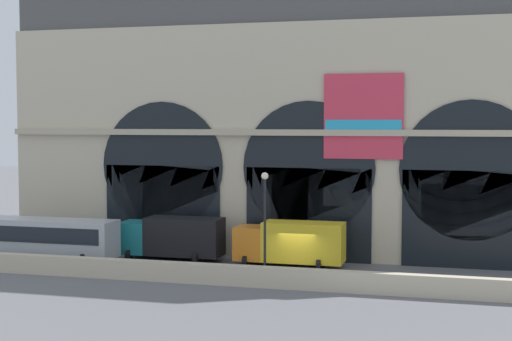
{
  "coord_description": "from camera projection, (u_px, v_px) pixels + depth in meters",
  "views": [
    {
      "loc": [
        10.48,
        -47.94,
        9.98
      ],
      "look_at": [
        -3.87,
        5.0,
        6.43
      ],
      "focal_mm": 53.16,
      "sensor_mm": 36.0,
      "label": 1
    }
  ],
  "objects": [
    {
      "name": "ground_plane",
      "position": [
        293.0,
        274.0,
        49.55
      ],
      "size": [
        200.0,
        200.0,
        0.0
      ],
      "primitive_type": "plane",
      "color": "slate"
    },
    {
      "name": "quay_parapet_wall",
      "position": [
        278.0,
        278.0,
        45.35
      ],
      "size": [
        90.0,
        0.7,
        1.26
      ],
      "primitive_type": "cube",
      "color": "beige",
      "rests_on": "ground"
    },
    {
      "name": "station_building",
      "position": [
        315.0,
        117.0,
        55.8
      ],
      "size": [
        46.87,
        4.78,
        21.35
      ],
      "color": "beige",
      "rests_on": "ground"
    },
    {
      "name": "bus_west",
      "position": [
        42.0,
        237.0,
        53.61
      ],
      "size": [
        11.0,
        3.25,
        3.1
      ],
      "color": "#ADB2B7",
      "rests_on": "ground"
    },
    {
      "name": "box_truck_midwest",
      "position": [
        173.0,
        237.0,
        54.39
      ],
      "size": [
        7.5,
        2.91,
        3.12
      ],
      "color": "#19727A",
      "rests_on": "ground"
    },
    {
      "name": "box_truck_center",
      "position": [
        291.0,
        242.0,
        51.86
      ],
      "size": [
        7.5,
        2.91,
        3.12
      ],
      "color": "orange",
      "rests_on": "ground"
    },
    {
      "name": "street_lamp_quayside",
      "position": [
        265.0,
        213.0,
        46.14
      ],
      "size": [
        0.44,
        0.44,
        6.9
      ],
      "color": "black",
      "rests_on": "ground"
    }
  ]
}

